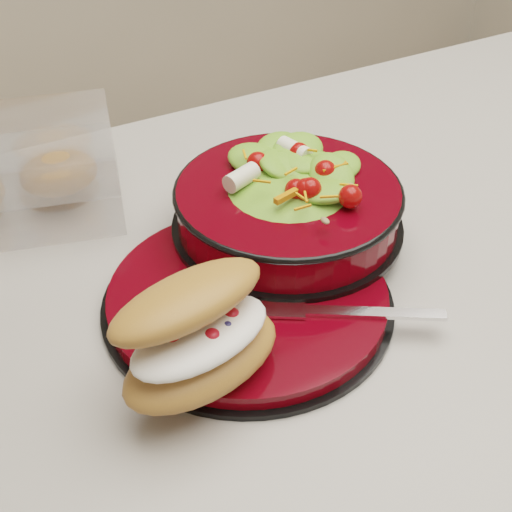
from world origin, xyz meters
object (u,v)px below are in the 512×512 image
island_counter (411,439)px  salad_bowl (288,198)px  dinner_plate (249,298)px  pastry_box (9,173)px  fork (346,312)px  croissant (198,334)px

island_counter → salad_bowl: size_ratio=5.04×
dinner_plate → pastry_box: bearing=119.2°
dinner_plate → salad_bowl: (0.08, 0.07, 0.05)m
dinner_plate → fork: fork is taller
dinner_plate → croissant: croissant is taller
salad_bowl → fork: bearing=-98.3°
pastry_box → dinner_plate: bearing=-46.0°
salad_bowl → fork: 0.15m
island_counter → salad_bowl: bearing=171.7°
island_counter → dinner_plate: dinner_plate is taller
island_counter → pastry_box: 0.71m
island_counter → croissant: 0.65m
island_counter → croissant: size_ratio=7.74×
croissant → fork: (0.15, 0.00, -0.04)m
croissant → pastry_box: (-0.07, 0.35, -0.02)m
croissant → fork: size_ratio=1.04×
salad_bowl → fork: size_ratio=1.59×
croissant → fork: croissant is taller
dinner_plate → fork: (0.06, -0.07, 0.01)m
fork → pastry_box: 0.41m
island_counter → croissant: bearing=-164.1°
salad_bowl → croissant: salad_bowl is taller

